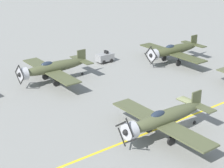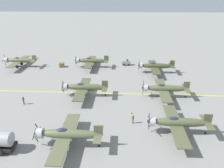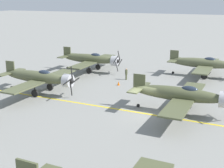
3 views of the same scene
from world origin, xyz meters
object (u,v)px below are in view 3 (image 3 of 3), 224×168
(airplane_mid_left, at_px, (204,63))
(ground_crew_walking, at_px, (126,74))
(airplane_near_left, at_px, (92,59))
(airplane_mid_center, at_px, (182,95))
(traffic_cone, at_px, (119,83))
(airplane_near_center, at_px, (40,77))

(airplane_mid_left, xyz_separation_m, ground_crew_walking, (6.45, -9.70, -1.10))
(airplane_mid_left, bearing_deg, airplane_near_left, -84.85)
(airplane_mid_left, relative_size, ground_crew_walking, 7.20)
(airplane_mid_center, distance_m, airplane_near_left, 21.28)
(ground_crew_walking, height_order, traffic_cone, ground_crew_walking)
(airplane_near_center, relative_size, airplane_mid_left, 1.00)
(airplane_near_center, xyz_separation_m, airplane_mid_left, (-16.97, 16.72, -0.00))
(airplane_mid_left, bearing_deg, airplane_mid_center, -6.71)
(airplane_mid_left, height_order, traffic_cone, airplane_mid_left)
(airplane_near_center, relative_size, traffic_cone, 21.82)
(ground_crew_walking, xyz_separation_m, traffic_cone, (3.14, 0.18, -0.63))
(airplane_mid_center, xyz_separation_m, ground_crew_walking, (-10.17, -10.17, -1.10))
(airplane_mid_center, relative_size, traffic_cone, 21.82)
(airplane_near_center, bearing_deg, airplane_mid_center, 75.38)
(airplane_near_center, relative_size, airplane_mid_center, 1.00)
(airplane_near_left, relative_size, ground_crew_walking, 7.20)
(airplane_near_center, height_order, ground_crew_walking, airplane_near_center)
(airplane_near_center, xyz_separation_m, ground_crew_walking, (-10.52, 7.02, -1.10))
(airplane_mid_left, bearing_deg, airplane_near_center, -52.91)
(airplane_mid_center, xyz_separation_m, traffic_cone, (-7.04, -9.99, -1.74))
(ground_crew_walking, bearing_deg, traffic_cone, 3.30)
(airplane_mid_center, bearing_deg, airplane_near_left, -127.06)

